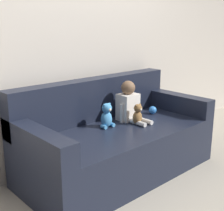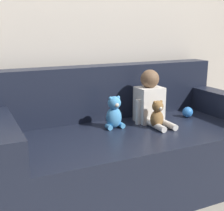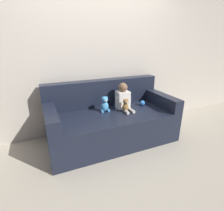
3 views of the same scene
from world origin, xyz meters
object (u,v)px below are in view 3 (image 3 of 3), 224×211
(plush_toy_side, at_px, (105,104))
(toy_ball, at_px, (142,103))
(couch, at_px, (110,120))
(teddy_bear_brown, at_px, (126,105))
(person_baby, at_px, (123,98))

(plush_toy_side, relative_size, toy_ball, 2.79)
(couch, height_order, plush_toy_side, couch)
(toy_ball, bearing_deg, couch, -177.65)
(teddy_bear_brown, bearing_deg, toy_ball, 19.22)
(toy_ball, bearing_deg, plush_toy_side, 179.50)
(person_baby, xyz_separation_m, teddy_bear_brown, (-0.04, -0.16, -0.07))
(couch, height_order, person_baby, couch)
(person_baby, distance_m, plush_toy_side, 0.33)
(person_baby, bearing_deg, couch, -168.71)
(couch, bearing_deg, plush_toy_side, 159.50)
(toy_ball, bearing_deg, person_baby, 176.26)
(person_baby, xyz_separation_m, plush_toy_side, (-0.32, -0.02, -0.06))
(couch, distance_m, teddy_bear_brown, 0.35)
(couch, height_order, toy_ball, couch)
(person_baby, relative_size, toy_ball, 4.76)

